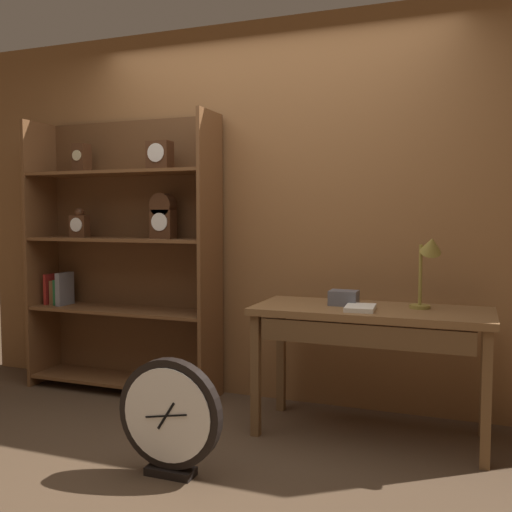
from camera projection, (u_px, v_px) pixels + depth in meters
The scene contains 8 objects.
ground_plane at pixel (179, 477), 2.82m from camera, with size 10.00×10.00×0.00m, color #4C3826.
back_wood_panel at pixel (269, 212), 3.96m from camera, with size 4.80×0.05×2.60m, color brown.
bookshelf at pixel (124, 257), 4.18m from camera, with size 1.44×0.36×1.97m.
workbench at pixel (370, 325), 3.27m from camera, with size 1.34×0.57×0.75m.
desk_lamp at pixel (429, 258), 3.20m from camera, with size 0.19×0.19×0.44m.
toolbox_small at pixel (344, 298), 3.38m from camera, with size 0.16×0.12×0.09m, color #595960.
open_repair_manual at pixel (360, 308), 3.21m from camera, with size 0.16×0.22×0.03m, color silver.
round_clock_large at pixel (170, 417), 2.81m from camera, with size 0.54×0.11×0.58m.
Camera 1 is at (1.32, -2.42, 1.28)m, focal length 40.34 mm.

